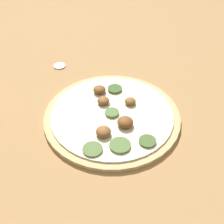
# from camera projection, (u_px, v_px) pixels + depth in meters

# --- Properties ---
(ground_plane) EXTENTS (3.00, 3.00, 0.00)m
(ground_plane) POSITION_uv_depth(u_px,v_px,m) (112.00, 118.00, 0.78)
(ground_plane) COLOR tan
(pizza) EXTENTS (0.34, 0.34, 0.03)m
(pizza) POSITION_uv_depth(u_px,v_px,m) (112.00, 116.00, 0.78)
(pizza) COLOR #D6B77A
(pizza) RESTS_ON ground_plane
(loose_cap) EXTENTS (0.04, 0.04, 0.01)m
(loose_cap) POSITION_uv_depth(u_px,v_px,m) (59.00, 65.00, 0.95)
(loose_cap) COLOR beige
(loose_cap) RESTS_ON ground_plane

